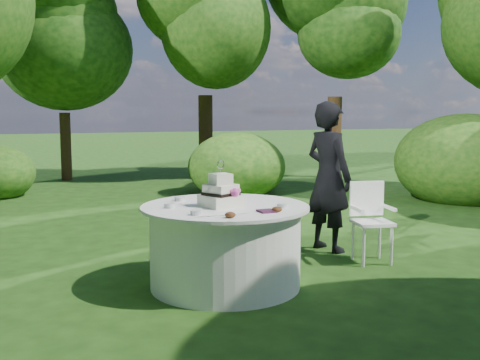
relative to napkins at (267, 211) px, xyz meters
name	(u,v)px	position (x,y,z in m)	size (l,w,h in m)	color
ground	(225,286)	(-0.20, 0.47, -0.78)	(80.00, 80.00, 0.00)	#1B390F
napkins	(267,211)	(0.00, 0.00, 0.00)	(0.14, 0.14, 0.02)	#491F3D
feather_plume	(223,214)	(-0.39, 0.02, 0.00)	(0.48, 0.07, 0.01)	white
guest	(328,177)	(1.42, 1.29, 0.10)	(0.64, 0.42, 1.75)	black
table	(225,246)	(-0.20, 0.47, -0.39)	(1.56, 1.56, 0.77)	white
cake	(221,194)	(-0.25, 0.44, 0.10)	(0.38, 0.38, 0.43)	white
chair	(370,215)	(1.59, 0.69, -0.26)	(0.47, 0.46, 0.87)	silver
votives	(207,205)	(-0.40, 0.42, 0.01)	(1.04, 0.88, 0.04)	silver
petal_cups	(254,212)	(-0.15, -0.08, 0.02)	(0.56, 0.17, 0.05)	#562D16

